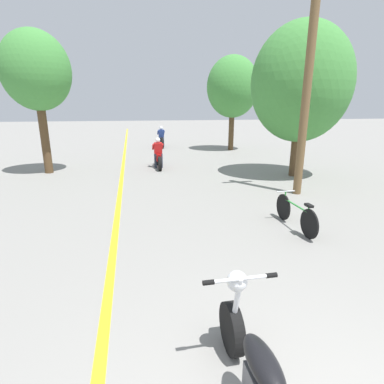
% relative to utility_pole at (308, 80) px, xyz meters
% --- Properties ---
extents(lane_stripe_center, '(0.14, 48.00, 0.01)m').
position_rel_utility_pole_xyz_m(lane_stripe_center, '(-5.38, 5.70, -3.32)').
color(lane_stripe_center, yellow).
rests_on(lane_stripe_center, ground).
extents(utility_pole, '(1.10, 0.24, 6.46)m').
position_rel_utility_pole_xyz_m(utility_pole, '(0.00, 0.00, 0.00)').
color(utility_pole, brown).
rests_on(utility_pole, ground).
extents(roadside_tree_right_near, '(3.65, 3.28, 5.51)m').
position_rel_utility_pole_xyz_m(roadside_tree_right_near, '(1.18, 2.33, 0.08)').
color(roadside_tree_right_near, '#513A23').
rests_on(roadside_tree_right_near, ground).
extents(roadside_tree_right_far, '(3.08, 2.78, 5.50)m').
position_rel_utility_pole_xyz_m(roadside_tree_right_far, '(1.10, 9.76, 0.38)').
color(roadside_tree_right_far, '#513A23').
rests_on(roadside_tree_right_far, ground).
extents(roadside_tree_left, '(2.53, 2.28, 5.34)m').
position_rel_utility_pole_xyz_m(roadside_tree_left, '(-8.30, 4.76, 0.53)').
color(roadside_tree_left, '#513A23').
rests_on(roadside_tree_left, ground).
extents(motorcycle_foreground, '(0.75, 2.09, 1.03)m').
position_rel_utility_pole_xyz_m(motorcycle_foreground, '(-3.98, -6.24, -2.91)').
color(motorcycle_foreground, black).
rests_on(motorcycle_foreground, ground).
extents(motorcycle_rider_lead, '(0.50, 1.95, 1.31)m').
position_rel_utility_pole_xyz_m(motorcycle_rider_lead, '(-3.83, 4.96, -2.82)').
color(motorcycle_rider_lead, black).
rests_on(motorcycle_rider_lead, ground).
extents(motorcycle_rider_far, '(0.50, 2.14, 1.38)m').
position_rel_utility_pole_xyz_m(motorcycle_rider_far, '(-2.99, 12.05, -2.79)').
color(motorcycle_rider_far, black).
rests_on(motorcycle_rider_far, ground).
extents(bicycle_parked, '(0.44, 1.70, 0.72)m').
position_rel_utility_pole_xyz_m(bicycle_parked, '(-1.50, -2.51, -2.98)').
color(bicycle_parked, black).
rests_on(bicycle_parked, ground).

